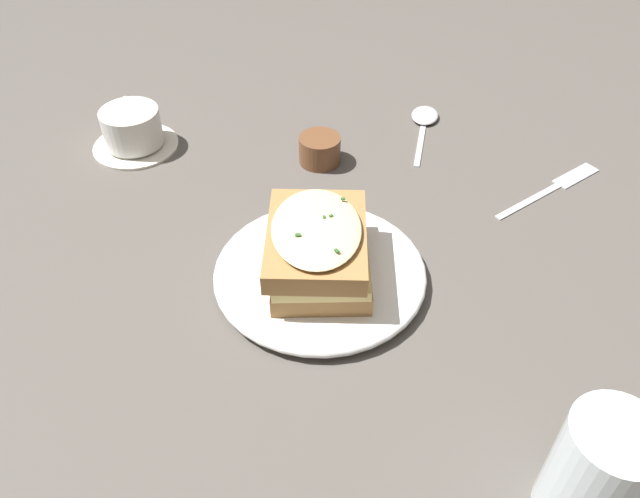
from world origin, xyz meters
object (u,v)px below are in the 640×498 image
Objects in this scene: dinner_plate at (320,273)px; condiment_pot at (320,150)px; water_glass at (597,474)px; sandwich at (318,248)px; teacup_with_saucer at (133,130)px; spoon at (424,119)px; fork at (559,184)px.

dinner_plate is 4.12× the size of condiment_pot.
sandwich is at bearing -155.49° from water_glass.
teacup_with_saucer is (-0.33, -0.19, -0.02)m from sandwich.
sandwich is 2.92× the size of condiment_pot.
teacup_with_saucer is at bearing -149.93° from dinner_plate.
sandwich is at bearing -103.38° from spoon.
spoon is (-0.20, -0.11, 0.00)m from fork.
condiment_pot reaches higher than spoon.
condiment_pot reaches higher than dinner_plate.
spoon is at bearing -100.04° from teacup_with_saucer.
dinner_plate is 2.05× the size of water_glass.
sandwich is 0.92× the size of fork.
water_glass is at bearing 24.51° from sandwich.
water_glass is (0.64, 0.33, 0.03)m from teacup_with_saucer.
water_glass is 0.54m from condiment_pot.
condiment_pot is at bearing -134.40° from spoon.
teacup_with_saucer is at bearing -152.76° from water_glass.
fork is at bearing 104.51° from sandwich.
water_glass is at bearing -49.68° from fork.
dinner_plate is at bearing -103.27° from spoon.
water_glass reaches higher than sandwich.
sandwich is at bearing -14.84° from condiment_pot.
water_glass reaches higher than condiment_pot.
fork is (-0.09, 0.35, -0.01)m from dinner_plate.
condiment_pot is (-0.23, 0.06, 0.01)m from dinner_plate.
sandwich is 0.38m from teacup_with_saucer.
condiment_pot is at bearing -135.68° from fork.
fork is (-0.40, 0.22, -0.06)m from water_glass.
spoon is (-0.29, 0.24, -0.01)m from dinner_plate.
spoon is (-0.29, 0.24, -0.05)m from sandwich.
condiment_pot is (-0.14, -0.30, 0.02)m from fork.
condiment_pot is at bearing -117.30° from teacup_with_saucer.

